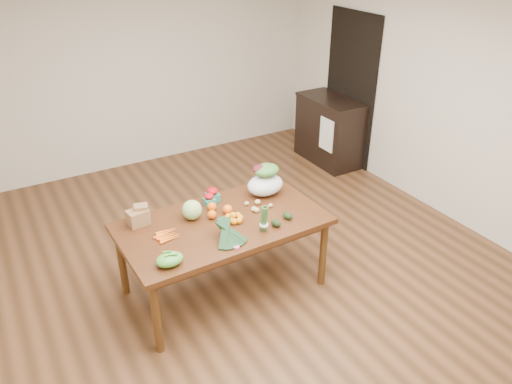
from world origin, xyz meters
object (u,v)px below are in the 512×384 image
dining_table (224,256)px  cabbage (192,210)px  mandarin_cluster (233,217)px  kale_bunch (230,235)px  salad_bag (265,181)px  paper_bag (138,216)px  asparagus_bundle (264,219)px  cabinet (329,130)px

dining_table → cabbage: 0.54m
dining_table → mandarin_cluster: bearing=-31.0°
cabbage → kale_bunch: 0.53m
cabbage → salad_bag: salad_bag is taller
paper_bag → cabbage: 0.47m
dining_table → salad_bag: size_ratio=4.95×
dining_table → salad_bag: bearing=21.0°
mandarin_cluster → paper_bag: bearing=153.4°
dining_table → asparagus_bundle: asparagus_bundle is taller
kale_bunch → cabbage: bearing=101.8°
cabbage → kale_bunch: (0.12, -0.51, -0.01)m
cabbage → mandarin_cluster: (0.30, -0.23, -0.04)m
paper_bag → kale_bunch: paper_bag is taller
dining_table → salad_bag: salad_bag is taller
salad_bag → cabinet: bearing=38.2°
paper_bag → cabbage: (0.45, -0.15, 0.00)m
kale_bunch → mandarin_cluster: bearing=56.9°
mandarin_cluster → asparagus_bundle: size_ratio=0.72×
kale_bunch → paper_bag: bearing=129.3°
asparagus_bundle → salad_bag: bearing=56.6°
dining_table → cabbage: bearing=138.8°
cabinet → paper_bag: bearing=-155.1°
asparagus_bundle → salad_bag: 0.67m
paper_bag → kale_bunch: size_ratio=0.60×
cabbage → asparagus_bundle: (0.45, -0.50, 0.03)m
paper_bag → mandarin_cluster: 0.83m
kale_bunch → asparagus_bundle: size_ratio=1.60×
dining_table → paper_bag: bearing=152.4°
paper_bag → asparagus_bundle: size_ratio=0.97×
kale_bunch → asparagus_bundle: bearing=1.1°
cabinet → asparagus_bundle: asparagus_bundle is taller
paper_bag → salad_bag: bearing=-3.7°
dining_table → salad_bag: 0.82m
kale_bunch → salad_bag: size_ratio=1.09×
dining_table → cabbage: cabbage is taller
paper_bag → asparagus_bundle: asparagus_bundle is taller
paper_bag → kale_bunch: bearing=-49.3°
cabbage → mandarin_cluster: size_ratio=1.00×
mandarin_cluster → asparagus_bundle: 0.32m
paper_bag → asparagus_bundle: 1.11m
dining_table → mandarin_cluster: 0.43m
cabinet → salad_bag: size_ratio=2.77×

